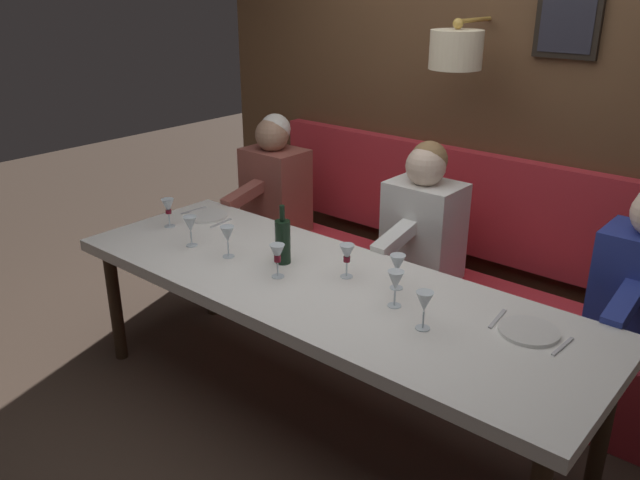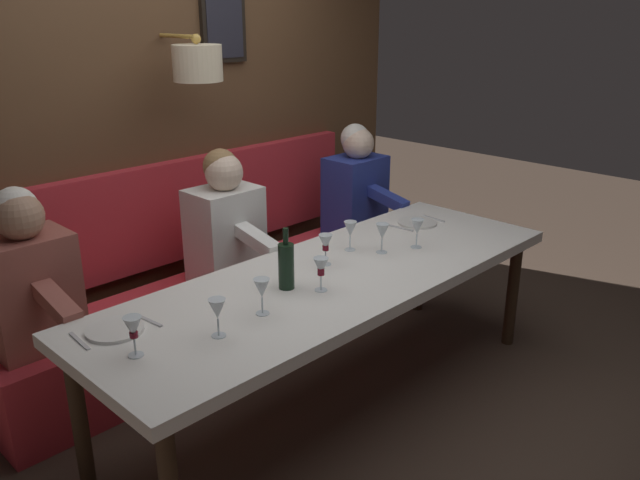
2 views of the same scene
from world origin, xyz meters
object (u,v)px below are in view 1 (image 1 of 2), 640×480
Objects in this scene: wine_glass_1 at (397,265)px; wine_glass_4 at (396,282)px; diner_near at (424,217)px; diner_middle at (275,178)px; wine_glass_0 at (190,225)px; wine_glass_3 at (277,254)px; wine_glass_2 at (347,254)px; wine_glass_6 at (168,207)px; wine_glass_5 at (227,235)px; wine_bottle at (283,241)px; wine_glass_7 at (424,303)px; dining_table at (322,293)px.

wine_glass_4 is (-0.15, -0.09, 0.00)m from wine_glass_1.
diner_near reaches higher than wine_glass_4.
diner_middle is 4.82× the size of wine_glass_0.
diner_middle is 1.37m from wine_glass_3.
wine_glass_2 is (-0.77, -1.21, 0.04)m from diner_middle.
wine_glass_6 is at bearing 97.07° from wine_glass_1.
diner_near is at bearing 24.27° from wine_glass_4.
wine_glass_5 is at bearing 150.24° from diner_near.
wine_glass_5 is (-0.25, 0.85, 0.00)m from wine_glass_1.
wine_glass_1 is at bearing -73.51° from wine_glass_5.
wine_bottle is (-0.07, 0.34, 0.00)m from wine_glass_2.
wine_glass_7 is at bearing -148.36° from diner_near.
wine_glass_0 is 0.54m from wine_bottle.
wine_bottle is (-0.84, -0.87, 0.04)m from diner_middle.
wine_bottle is (0.05, -0.84, 0.00)m from wine_glass_6.
diner_near is at bearing -90.00° from diner_middle.
wine_glass_4 is at bearing -155.73° from diner_near.
diner_middle is 4.82× the size of wine_glass_2.
wine_glass_6 is (0.08, 0.93, 0.00)m from wine_glass_3.
wine_glass_2 is 1.18m from wine_glass_6.
wine_glass_4 reaches higher than dining_table.
wine_glass_5 is at bearing 108.33° from wine_glass_2.
wine_glass_6 is (-0.12, 1.18, 0.00)m from wine_glass_2.
diner_middle is 4.82× the size of wine_glass_3.
wine_glass_3 is at bearing 117.79° from wine_glass_1.
dining_table is 16.22× the size of wine_glass_4.
diner_near is at bearing -0.28° from dining_table.
dining_table is at bearing -89.57° from wine_glass_6.
wine_bottle is (-0.12, 0.59, -0.00)m from wine_glass_1.
dining_table is 0.22m from wine_glass_2.
wine_glass_7 is (-0.95, -1.74, 0.04)m from diner_middle.
wine_glass_1 is 1.00× the size of wine_glass_6.
diner_middle reaches higher than wine_glass_3.
wine_glass_1 is (0.28, -1.11, 0.00)m from wine_glass_0.
wine_glass_3 is 0.93m from wine_glass_6.
wine_glass_6 is at bearing 96.04° from wine_glass_2.
wine_glass_4 is at bearing -92.11° from wine_bottle.
wine_glass_0 is (-0.11, 0.80, 0.18)m from dining_table.
wine_glass_4 is 0.55× the size of wine_bottle.
wine_glass_1 and wine_glass_2 have the same top height.
diner_near is 1.00m from wine_glass_3.
diner_middle reaches higher than wine_glass_5.
wine_glass_3 is (0.02, -0.61, -0.00)m from wine_glass_0.
wine_glass_4 is 1.00× the size of wine_glass_5.
wine_glass_4 is 1.00× the size of wine_glass_6.
diner_middle is 4.82× the size of wine_glass_6.
wine_glass_3 is at bearing -91.56° from wine_glass_5.
wine_glass_4 is at bearing -83.81° from wine_glass_5.
wine_glass_6 is 1.71m from wine_glass_7.
dining_table is 8.86× the size of wine_bottle.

